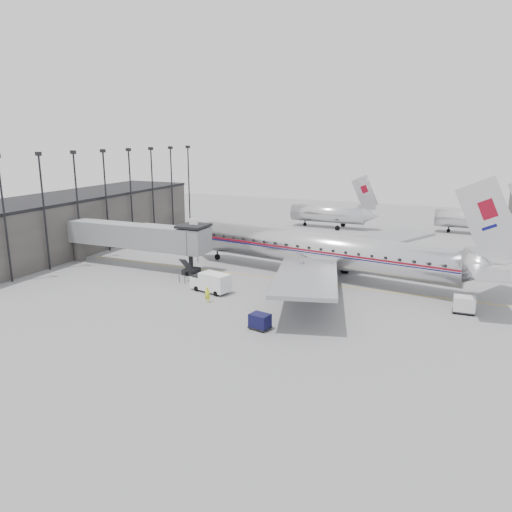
{
  "coord_description": "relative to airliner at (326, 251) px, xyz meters",
  "views": [
    {
      "loc": [
        22.67,
        -49.49,
        17.48
      ],
      "look_at": [
        -0.32,
        3.71,
        3.2
      ],
      "focal_mm": 35.0,
      "sensor_mm": 36.0,
      "label": 1
    }
  ],
  "objects": [
    {
      "name": "ramp_worker",
      "position": [
        -8.81,
        -14.27,
        -2.54
      ],
      "size": [
        0.72,
        0.58,
        1.7
      ],
      "primitive_type": "imported",
      "rotation": [
        0.0,
        0.0,
        0.32
      ],
      "color": "yellow",
      "rests_on": "ground"
    },
    {
      "name": "jet_bridge",
      "position": [
        -23.5,
        -5.2,
        0.78
      ],
      "size": [
        21.0,
        6.2,
        7.1
      ],
      "color": "slate",
      "rests_on": "ground"
    },
    {
      "name": "service_van",
      "position": [
        -10.29,
        -10.85,
        -2.22
      ],
      "size": [
        5.07,
        2.95,
        2.24
      ],
      "rotation": [
        0.0,
        0.0,
        -0.25
      ],
      "color": "silver",
      "rests_on": "ground"
    },
    {
      "name": "baggage_cart_navy",
      "position": [
        -0.84,
        -18.86,
        -2.62
      ],
      "size": [
        2.11,
        1.78,
        1.46
      ],
      "rotation": [
        0.0,
        0.0,
        -0.21
      ],
      "color": "black",
      "rests_on": "ground"
    },
    {
      "name": "apron_line",
      "position": [
        -3.84,
        -2.86,
        -3.39
      ],
      "size": [
        60.0,
        0.15,
        0.01
      ],
      "primitive_type": "cube",
      "rotation": [
        0.0,
        0.0,
        1.57
      ],
      "color": "gold",
      "rests_on": "ground"
    },
    {
      "name": "airliner",
      "position": [
        0.0,
        0.0,
        0.0
      ],
      "size": [
        42.47,
        39.06,
        13.5
      ],
      "rotation": [
        0.0,
        0.0,
        -0.16
      ],
      "color": "silver",
      "rests_on": "ground"
    },
    {
      "name": "floodlight_masts",
      "position": [
        -34.34,
        4.14,
        4.97
      ],
      "size": [
        0.9,
        42.25,
        15.25
      ],
      "color": "black",
      "rests_on": "ground"
    },
    {
      "name": "baggage_cart_white",
      "position": [
        16.23,
        -6.86,
        -2.49
      ],
      "size": [
        2.21,
        1.71,
        1.7
      ],
      "rotation": [
        0.0,
        0.0,
        0.03
      ],
      "color": "silver",
      "rests_on": "ground"
    },
    {
      "name": "terminal",
      "position": [
        -40.84,
        1.14,
        0.6
      ],
      "size": [
        12.0,
        46.0,
        8.0
      ],
      "primitive_type": "cube",
      "color": "#3B3836",
      "rests_on": "ground"
    },
    {
      "name": "distant_aircraft_mid",
      "position": [
        17.37,
        37.14,
        -0.66
      ],
      "size": [
        16.39,
        3.2,
        10.26
      ],
      "color": "silver",
      "rests_on": "ground"
    },
    {
      "name": "ground",
      "position": [
        -6.84,
        -8.86,
        -3.4
      ],
      "size": [
        160.0,
        160.0,
        0.0
      ],
      "primitive_type": "plane",
      "color": "slate",
      "rests_on": "ground"
    },
    {
      "name": "distant_aircraft_near",
      "position": [
        -8.63,
        33.14,
        -0.66
      ],
      "size": [
        16.39,
        3.2,
        10.26
      ],
      "color": "silver",
      "rests_on": "ground"
    }
  ]
}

